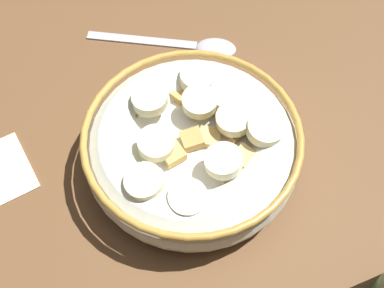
% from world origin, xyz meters
% --- Properties ---
extents(ground_plane, '(1.18, 1.18, 0.02)m').
position_xyz_m(ground_plane, '(0.00, 0.00, -0.01)').
color(ground_plane, brown).
extents(cereal_bowl, '(0.18, 0.18, 0.06)m').
position_xyz_m(cereal_bowl, '(-0.00, 0.00, 0.03)').
color(cereal_bowl, beige).
rests_on(cereal_bowl, ground_plane).
extents(spoon, '(0.11, 0.13, 0.01)m').
position_xyz_m(spoon, '(-0.09, -0.10, 0.00)').
color(spoon, '#A5A5AD').
rests_on(spoon, ground_plane).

